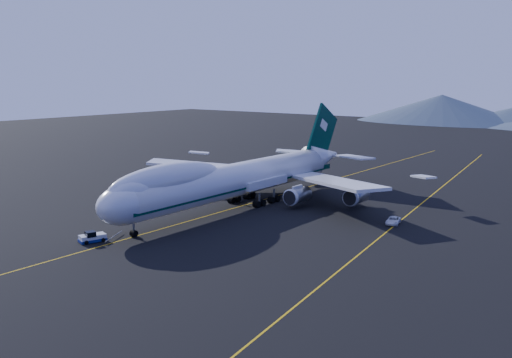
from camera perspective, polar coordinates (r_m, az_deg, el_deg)
The scene contains 6 objects.
ground at distance 112.80m, azimuth -1.88°, elevation -2.84°, with size 500.00×500.00×0.00m, color black.
taxiway_line_main at distance 112.80m, azimuth -1.88°, elevation -2.83°, with size 0.25×220.00×0.01m, color #CC9F0C.
taxiway_line_side at distance 106.20m, azimuth 14.35°, elevation -3.98°, with size 0.25×200.00×0.01m, color #CC9F0C.
boeing_747 at distance 111.66m, azimuth -1.89°, elevation 0.07°, with size 59.62×72.43×19.37m.
pushback_tug at distance 93.02m, azimuth -16.02°, elevation -5.71°, with size 3.28×4.53×1.78m.
service_van at distance 102.78m, azimuth 13.57°, elevation -4.06°, with size 2.09×4.54×1.26m, color white.
Camera 1 is at (69.20, -85.38, 25.41)m, focal length 40.00 mm.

